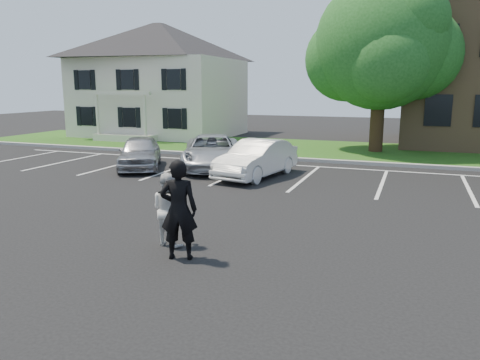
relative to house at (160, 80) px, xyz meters
name	(u,v)px	position (x,y,z in m)	size (l,w,h in m)	color
ground_plane	(224,244)	(13.00, -19.97, -3.83)	(90.00, 90.00, 0.00)	black
curb	(325,161)	(13.00, -7.97, -3.75)	(40.00, 0.30, 0.15)	gray
grass_strip	(338,150)	(13.00, -3.97, -3.79)	(44.00, 8.00, 0.08)	#0E440D
stall_lines	(346,176)	(14.40, -11.02, -3.82)	(34.00, 5.36, 0.01)	silver
house	(160,80)	(0.00, 0.00, 0.00)	(10.30, 9.22, 7.60)	beige
tree	(383,47)	(14.98, -3.75, 1.52)	(7.80, 7.20, 8.80)	black
man_black_suit	(179,210)	(12.50, -21.09, -2.82)	(0.74, 0.48, 2.02)	black
man_white_shirt	(168,209)	(11.89, -20.43, -3.03)	(0.78, 0.61, 1.61)	silver
car_silver_west	(140,152)	(6.02, -12.30, -3.14)	(1.62, 4.02, 1.37)	#A0A0A5
car_silver_minivan	(212,152)	(8.82, -11.21, -3.13)	(2.33, 5.06, 1.41)	#B3B5BB
car_white_sedan	(257,159)	(11.20, -12.36, -3.13)	(1.49, 4.26, 1.40)	white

